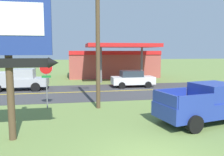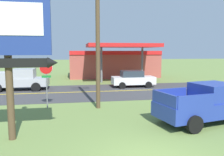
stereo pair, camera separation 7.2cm
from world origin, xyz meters
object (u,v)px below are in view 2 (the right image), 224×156
(motel_sign, at_px, (8,40))
(utility_pole, at_px, (98,29))
(car_white_near_lane, at_px, (133,79))
(stop_sign, at_px, (46,76))
(pickup_blue_parked_on_lawn, at_px, (208,103))
(pickup_silver_on_road, at_px, (20,80))
(gas_station, at_px, (114,63))

(motel_sign, relative_size, utility_pole, 0.64)
(car_white_near_lane, bearing_deg, stop_sign, -136.02)
(pickup_blue_parked_on_lawn, xyz_separation_m, pickup_silver_on_road, (-11.44, 11.48, 0.00))
(motel_sign, xyz_separation_m, pickup_silver_on_road, (-2.42, 12.30, -3.03))
(gas_station, bearing_deg, utility_pole, -103.25)
(gas_station, distance_m, pickup_blue_parked_on_lawn, 20.95)
(utility_pole, bearing_deg, stop_sign, 170.79)
(utility_pole, relative_size, pickup_silver_on_road, 1.76)
(stop_sign, xyz_separation_m, utility_pole, (3.16, -0.51, 2.85))
(stop_sign, relative_size, car_white_near_lane, 0.70)
(gas_station, distance_m, pickup_silver_on_road, 14.06)
(stop_sign, distance_m, pickup_blue_parked_on_lawn, 9.34)
(stop_sign, height_order, gas_station, gas_station)
(gas_station, xyz_separation_m, car_white_near_lane, (0.27, -9.43, -1.11))
(utility_pole, distance_m, gas_station, 17.86)
(car_white_near_lane, bearing_deg, pickup_blue_parked_on_lawn, -86.13)
(motel_sign, relative_size, pickup_silver_on_road, 1.13)
(pickup_blue_parked_on_lawn, bearing_deg, car_white_near_lane, 93.87)
(utility_pole, relative_size, car_white_near_lane, 2.18)
(stop_sign, relative_size, utility_pole, 0.32)
(stop_sign, distance_m, gas_station, 18.12)
(stop_sign, xyz_separation_m, pickup_silver_on_road, (-3.19, 7.20, -1.06))
(stop_sign, bearing_deg, motel_sign, -98.60)
(motel_sign, bearing_deg, car_white_near_lane, 56.19)
(motel_sign, height_order, pickup_blue_parked_on_lawn, motel_sign)
(gas_station, height_order, pickup_blue_parked_on_lawn, gas_station)
(motel_sign, height_order, car_white_near_lane, motel_sign)
(gas_station, xyz_separation_m, pickup_silver_on_road, (-10.39, -9.43, -0.98))
(motel_sign, bearing_deg, gas_station, 69.87)
(pickup_silver_on_road, bearing_deg, gas_station, 42.22)
(gas_station, relative_size, car_white_near_lane, 2.86)
(utility_pole, height_order, car_white_near_lane, utility_pole)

